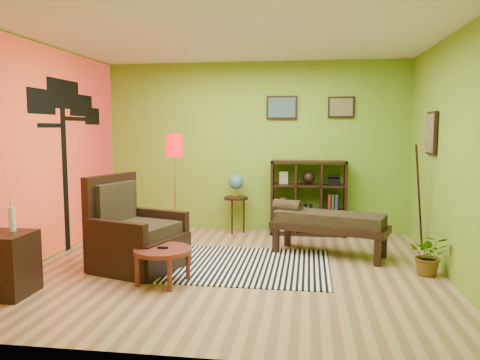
# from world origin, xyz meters

# --- Properties ---
(ground) EXTENTS (5.00, 5.00, 0.00)m
(ground) POSITION_xyz_m (0.00, 0.00, 0.00)
(ground) COLOR tan
(ground) RESTS_ON ground
(room_shell) EXTENTS (5.04, 4.54, 2.82)m
(room_shell) POSITION_xyz_m (-0.09, 0.01, 1.80)
(room_shell) COLOR #75A82A
(room_shell) RESTS_ON ground
(zebra_rug) EXTENTS (1.97, 1.70, 0.01)m
(zebra_rug) POSITION_xyz_m (0.18, 0.16, 0.01)
(zebra_rug) COLOR white
(zebra_rug) RESTS_ON ground
(coffee_table) EXTENTS (0.64, 0.64, 0.41)m
(coffee_table) POSITION_xyz_m (-0.69, -0.64, 0.34)
(coffee_table) COLOR maroon
(coffee_table) RESTS_ON ground
(armchair) EXTENTS (1.17, 1.16, 1.14)m
(armchair) POSITION_xyz_m (-1.22, -0.11, 0.35)
(armchair) COLOR black
(armchair) RESTS_ON ground
(side_cabinet) EXTENTS (0.55, 0.50, 0.97)m
(side_cabinet) POSITION_xyz_m (-2.20, -1.22, 0.33)
(side_cabinet) COLOR black
(side_cabinet) RESTS_ON ground
(floor_lamp) EXTENTS (0.25, 0.25, 1.63)m
(floor_lamp) POSITION_xyz_m (-1.05, 1.11, 1.32)
(floor_lamp) COLOR silver
(floor_lamp) RESTS_ON ground
(globe_table) EXTENTS (0.40, 0.40, 0.97)m
(globe_table) POSITION_xyz_m (-0.27, 1.98, 0.74)
(globe_table) COLOR black
(globe_table) RESTS_ON ground
(cube_shelf) EXTENTS (1.20, 0.35, 1.20)m
(cube_shelf) POSITION_xyz_m (0.91, 2.03, 0.60)
(cube_shelf) COLOR black
(cube_shelf) RESTS_ON ground
(bench) EXTENTS (1.64, 1.02, 0.72)m
(bench) POSITION_xyz_m (1.14, 0.81, 0.46)
(bench) COLOR black
(bench) RESTS_ON ground
(potted_plant) EXTENTS (0.54, 0.58, 0.38)m
(potted_plant) POSITION_xyz_m (2.30, 0.08, 0.19)
(potted_plant) COLOR #26661E
(potted_plant) RESTS_ON ground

